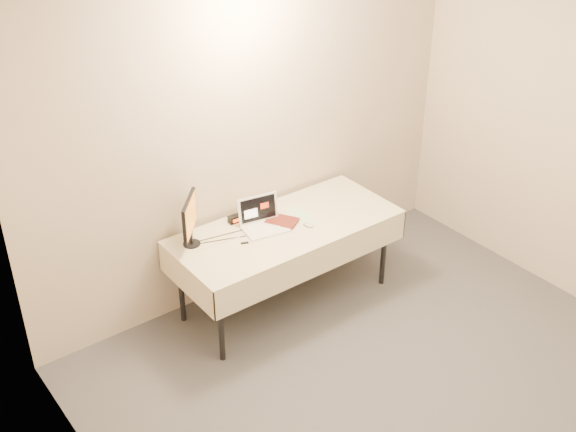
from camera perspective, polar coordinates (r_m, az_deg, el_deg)
back_wall at (r=5.77m, az=-2.89°, el=6.31°), size 4.00×0.10×2.70m
table at (r=5.75m, az=-0.15°, el=-1.31°), size 1.86×0.81×0.74m
laptop at (r=5.68m, az=-2.04°, el=-0.36°), size 0.38×0.33×0.24m
monitor at (r=5.42m, az=-7.77°, el=-0.17°), size 0.27×0.30×0.40m
book at (r=5.63m, az=-0.84°, el=0.10°), size 0.17×0.11×0.24m
alarm_clock at (r=5.78m, az=-4.09°, el=-0.18°), size 0.14×0.06×0.06m
clicker at (r=5.71m, az=1.61°, el=-0.71°), size 0.07×0.10×0.02m
paper_form at (r=5.85m, az=1.08°, el=-0.02°), size 0.17×0.33×0.00m
usb_dongle at (r=5.51m, az=-3.44°, el=-2.14°), size 0.06×0.04×0.01m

